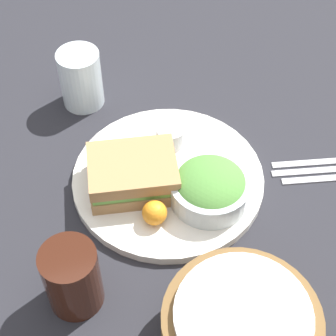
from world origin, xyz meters
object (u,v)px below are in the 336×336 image
object	(u,v)px
drink_glass	(72,278)
water_glass	(81,79)
dressing_cup	(170,135)
plate	(168,179)
knife	(326,170)
fork	(323,161)
spoon	(329,178)
salad_bowl	(210,187)
bread_basket	(242,329)
sandwich	(133,175)

from	to	relation	value
drink_glass	water_glass	size ratio (longest dim) A/B	1.00
dressing_cup	drink_glass	xyz separation A→B (m)	(0.21, 0.22, 0.02)
plate	knife	distance (m)	0.27
knife	plate	bearing A→B (deg)	-180.00
fork	spoon	bearing A→B (deg)	-90.00
plate	salad_bowl	world-z (taller)	salad_bowl
salad_bowl	plate	bearing A→B (deg)	-52.06
plate	drink_glass	world-z (taller)	drink_glass
fork	bread_basket	bearing A→B (deg)	-123.36
sandwich	bread_basket	size ratio (longest dim) A/B	0.76
water_glass	knife	bearing A→B (deg)	139.61
sandwich	fork	world-z (taller)	sandwich
dressing_cup	bread_basket	size ratio (longest dim) A/B	0.25
sandwich	drink_glass	distance (m)	0.20
sandwich	dressing_cup	world-z (taller)	sandwich
dressing_cup	water_glass	xyz separation A→B (m)	(0.11, -0.16, 0.02)
drink_glass	bread_basket	world-z (taller)	drink_glass
drink_glass	plate	bearing A→B (deg)	-140.21
salad_bowl	water_glass	bearing A→B (deg)	-65.41
dressing_cup	knife	distance (m)	0.27
plate	dressing_cup	world-z (taller)	dressing_cup
water_glass	salad_bowl	bearing A→B (deg)	114.59
plate	water_glass	distance (m)	0.25
plate	drink_glass	size ratio (longest dim) A/B	2.84
knife	dressing_cup	bearing A→B (deg)	163.97
plate	knife	bearing A→B (deg)	166.84
knife	spoon	bearing A→B (deg)	-90.00
sandwich	dressing_cup	distance (m)	0.11
plate	fork	bearing A→B (deg)	170.72
salad_bowl	knife	world-z (taller)	salad_bowl
bread_basket	sandwich	bearing A→B (deg)	-78.10
salad_bowl	bread_basket	bearing A→B (deg)	78.75
fork	spoon	size ratio (longest dim) A/B	1.11
salad_bowl	fork	bearing A→B (deg)	-175.08
sandwich	drink_glass	xyz separation A→B (m)	(0.13, 0.15, 0.01)
drink_glass	knife	size ratio (longest dim) A/B	0.60
knife	spoon	xyz separation A→B (m)	(0.00, 0.02, 0.00)
plate	bread_basket	xyz separation A→B (m)	(-0.00, 0.29, 0.04)
water_glass	sandwich	bearing A→B (deg)	97.02
drink_glass	fork	bearing A→B (deg)	-165.88
sandwich	spoon	world-z (taller)	sandwich
bread_basket	water_glass	xyz separation A→B (m)	(0.09, -0.52, 0.01)
plate	knife	world-z (taller)	plate
salad_bowl	water_glass	size ratio (longest dim) A/B	1.16
sandwich	fork	distance (m)	0.33
sandwich	salad_bowl	size ratio (longest dim) A/B	1.21
dressing_cup	drink_glass	distance (m)	0.31
salad_bowl	spoon	xyz separation A→B (m)	(-0.21, 0.02, -0.04)
sandwich	knife	world-z (taller)	sandwich
salad_bowl	drink_glass	bearing A→B (deg)	21.92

